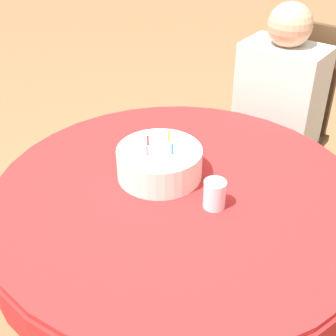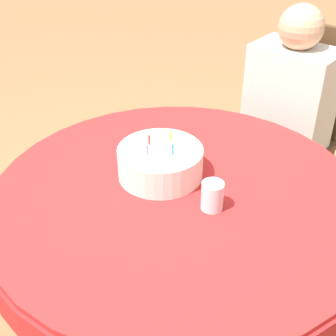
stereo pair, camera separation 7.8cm
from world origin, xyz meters
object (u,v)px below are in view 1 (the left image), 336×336
(birthday_cake, at_px, (159,163))
(chair, at_px, (282,121))
(person, at_px, (277,100))
(drinking_glass, at_px, (214,194))

(birthday_cake, bearing_deg, chair, 87.25)
(person, xyz_separation_m, drinking_glass, (0.20, -0.87, 0.06))
(chair, distance_m, drinking_glass, 1.02)
(birthday_cake, bearing_deg, drinking_glass, -7.27)
(drinking_glass, bearing_deg, birthday_cake, 172.73)
(drinking_glass, bearing_deg, chair, 101.77)
(chair, relative_size, person, 0.89)
(chair, xyz_separation_m, drinking_glass, (0.20, -0.98, 0.22))
(birthday_cake, xyz_separation_m, drinking_glass, (0.25, -0.03, -0.01))
(birthday_cake, bearing_deg, person, 86.91)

